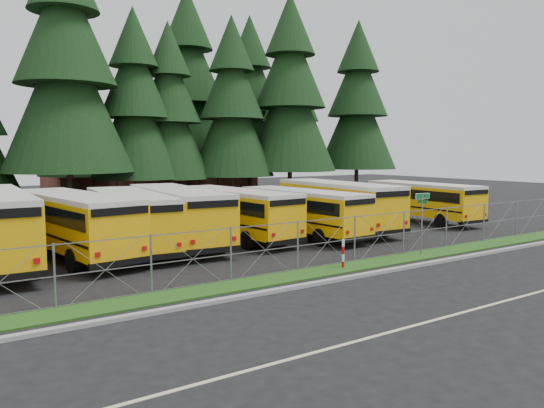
{
  "coord_description": "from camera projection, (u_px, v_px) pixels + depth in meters",
  "views": [
    {
      "loc": [
        -16.25,
        -17.4,
        4.72
      ],
      "look_at": [
        -1.85,
        4.0,
        2.11
      ],
      "focal_mm": 35.0,
      "sensor_mm": 36.0,
      "label": 1
    }
  ],
  "objects": [
    {
      "name": "bus_3",
      "position": [
        176.0,
        217.0,
        26.53
      ],
      "size": [
        3.57,
        11.07,
        2.85
      ],
      "primitive_type": null,
      "rotation": [
        0.0,
        0.0,
        -0.09
      ],
      "color": "#EDB507",
      "rests_on": "ground"
    },
    {
      "name": "bus_1",
      "position": [
        71.0,
        225.0,
        23.43
      ],
      "size": [
        3.95,
        11.07,
        2.84
      ],
      "primitive_type": null,
      "rotation": [
        0.0,
        0.0,
        0.13
      ],
      "color": "#EDB507",
      "rests_on": "ground"
    },
    {
      "name": "chainlink_fence",
      "position": [
        372.0,
        237.0,
        22.94
      ],
      "size": [
        44.0,
        0.1,
        2.0
      ],
      "primitive_type": null,
      "color": "gray",
      "rests_on": "ground"
    },
    {
      "name": "conifer_5",
      "position": [
        169.0,
        114.0,
        45.31
      ],
      "size": [
        7.08,
        7.08,
        15.65
      ],
      "primitive_type": null,
      "color": "black",
      "rests_on": "ground"
    },
    {
      "name": "bus_east",
      "position": [
        419.0,
        202.0,
        35.23
      ],
      "size": [
        2.87,
        9.98,
        2.59
      ],
      "primitive_type": null,
      "rotation": [
        0.0,
        0.0,
        -0.06
      ],
      "color": "#EDB507",
      "rests_on": "ground"
    },
    {
      "name": "striped_bollard",
      "position": [
        343.0,
        254.0,
        21.18
      ],
      "size": [
        0.11,
        0.11,
        1.2
      ],
      "primitive_type": "cylinder",
      "color": "#B20C0C",
      "rests_on": "ground"
    },
    {
      "name": "conifer_8",
      "position": [
        290.0,
        113.0,
        56.07
      ],
      "size": [
        7.8,
        7.8,
        17.25
      ],
      "primitive_type": null,
      "color": "black",
      "rests_on": "ground"
    },
    {
      "name": "street_sign",
      "position": [
        422.0,
        210.0,
        23.87
      ],
      "size": [
        0.84,
        0.55,
        2.81
      ],
      "color": "gray",
      "rests_on": "ground"
    },
    {
      "name": "conifer_13",
      "position": [
        250.0,
        104.0,
        60.02
      ],
      "size": [
        8.97,
        8.97,
        19.83
      ],
      "primitive_type": null,
      "color": "black",
      "rests_on": "ground"
    },
    {
      "name": "bus_4",
      "position": [
        232.0,
        214.0,
        28.16
      ],
      "size": [
        3.14,
        10.36,
        2.68
      ],
      "primitive_type": null,
      "rotation": [
        0.0,
        0.0,
        0.07
      ],
      "color": "#EDB507",
      "rests_on": "ground"
    },
    {
      "name": "bus_2",
      "position": [
        128.0,
        221.0,
        25.1
      ],
      "size": [
        3.58,
        10.8,
        2.78
      ],
      "primitive_type": null,
      "rotation": [
        0.0,
        0.0,
        -0.1
      ],
      "color": "#EDB507",
      "rests_on": "ground"
    },
    {
      "name": "conifer_6",
      "position": [
        232.0,
        110.0,
        47.17
      ],
      "size": [
        7.51,
        7.51,
        16.62
      ],
      "primitive_type": null,
      "color": "black",
      "rests_on": "ground"
    },
    {
      "name": "road_lane_line",
      "position": [
        524.0,
        296.0,
        17.26
      ],
      "size": [
        50.0,
        0.12,
        0.01
      ],
      "primitive_type": "cube",
      "color": "beige",
      "rests_on": "ground"
    },
    {
      "name": "conifer_9",
      "position": [
        357.0,
        108.0,
        57.32
      ],
      "size": [
        8.43,
        8.43,
        18.64
      ],
      "primitive_type": null,
      "color": "black",
      "rests_on": "ground"
    },
    {
      "name": "curb",
      "position": [
        409.0,
        267.0,
        21.3
      ],
      "size": [
        50.0,
        0.25,
        0.12
      ],
      "primitive_type": "cube",
      "color": "gray",
      "rests_on": "ground"
    },
    {
      "name": "bus_5",
      "position": [
        298.0,
        213.0,
        29.01
      ],
      "size": [
        3.0,
        10.02,
        2.59
      ],
      "primitive_type": null,
      "rotation": [
        0.0,
        0.0,
        0.07
      ],
      "color": "#EDB507",
      "rests_on": "ground"
    },
    {
      "name": "conifer_11",
      "position": [
        76.0,
        115.0,
        49.06
      ],
      "size": [
        7.24,
        7.24,
        16.02
      ],
      "primitive_type": null,
      "color": "black",
      "rests_on": "ground"
    },
    {
      "name": "bus_6",
      "position": [
        334.0,
        206.0,
        31.44
      ],
      "size": [
        3.37,
        11.09,
        2.86
      ],
      "primitive_type": null,
      "rotation": [
        0.0,
        0.0,
        -0.07
      ],
      "color": "#EDB507",
      "rests_on": "ground"
    },
    {
      "name": "conifer_7",
      "position": [
        290.0,
        98.0,
        49.36
      ],
      "size": [
        8.67,
        8.67,
        19.18
      ],
      "primitive_type": null,
      "color": "black",
      "rests_on": "ground"
    },
    {
      "name": "conifer_4",
      "position": [
        135.0,
        108.0,
        43.28
      ],
      "size": [
        7.38,
        7.38,
        16.32
      ],
      "primitive_type": null,
      "color": "black",
      "rests_on": "ground"
    },
    {
      "name": "conifer_12",
      "position": [
        188.0,
        93.0,
        52.82
      ],
      "size": [
        9.4,
        9.4,
        20.79
      ],
      "primitive_type": null,
      "color": "black",
      "rests_on": "ground"
    },
    {
      "name": "grass_verge",
      "position": [
        383.0,
        262.0,
        22.46
      ],
      "size": [
        50.0,
        1.4,
        0.06
      ],
      "primitive_type": "cube",
      "color": "#1D4413",
      "rests_on": "ground"
    },
    {
      "name": "conifer_3",
      "position": [
        66.0,
        71.0,
        39.04
      ],
      "size": [
        9.52,
        9.52,
        21.06
      ],
      "primitive_type": null,
      "color": "black",
      "rests_on": "ground"
    },
    {
      "name": "brick_building",
      "position": [
        152.0,
        166.0,
        59.91
      ],
      "size": [
        22.0,
        10.0,
        6.0
      ],
      "primitive_type": "cube",
      "color": "brown",
      "rests_on": "ground"
    },
    {
      "name": "ground",
      "position": [
        356.0,
        256.0,
        23.86
      ],
      "size": [
        120.0,
        120.0,
        0.0
      ],
      "primitive_type": "plane",
      "color": "black",
      "rests_on": "ground"
    }
  ]
}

